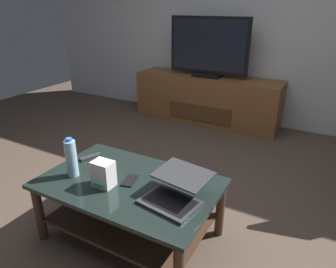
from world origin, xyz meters
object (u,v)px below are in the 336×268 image
object	(u,v)px
laptop	(175,191)
water_bottle_near	(71,158)
cell_phone	(130,181)
television	(208,48)
media_cabinet	(206,99)
router_box	(103,174)
coffee_table	(130,199)
tv_remote	(91,157)

from	to	relation	value
laptop	water_bottle_near	world-z (taller)	water_bottle_near
cell_phone	television	bearing A→B (deg)	86.82
media_cabinet	router_box	distance (m)	2.49
laptop	cell_phone	world-z (taller)	laptop
coffee_table	router_box	size ratio (longest dim) A/B	6.73
laptop	tv_remote	bearing A→B (deg)	168.75
coffee_table	media_cabinet	distance (m)	2.39
water_bottle_near	media_cabinet	bearing A→B (deg)	91.09
router_box	cell_phone	world-z (taller)	router_box
television	router_box	xyz separation A→B (m)	(0.31, -2.44, -0.45)
television	router_box	bearing A→B (deg)	-82.82
laptop	water_bottle_near	xyz separation A→B (m)	(-0.72, -0.08, 0.07)
coffee_table	tv_remote	bearing A→B (deg)	163.47
media_cabinet	laptop	xyz separation A→B (m)	(0.77, -2.38, 0.19)
router_box	tv_remote	distance (m)	0.41
router_box	laptop	bearing A→B (deg)	9.96
cell_phone	tv_remote	distance (m)	0.46
coffee_table	tv_remote	distance (m)	0.48
media_cabinet	router_box	xyz separation A→B (m)	(0.31, -2.46, 0.21)
coffee_table	media_cabinet	world-z (taller)	media_cabinet
laptop	water_bottle_near	bearing A→B (deg)	-173.42
coffee_table	television	xyz separation A→B (m)	(-0.42, 2.34, 0.67)
cell_phone	tv_remote	xyz separation A→B (m)	(-0.44, 0.12, 0.01)
laptop	cell_phone	size ratio (longest dim) A/B	2.89
media_cabinet	television	size ratio (longest dim) A/B	1.85
television	router_box	size ratio (longest dim) A/B	6.10
laptop	water_bottle_near	distance (m)	0.73
water_bottle_near	cell_phone	size ratio (longest dim) A/B	1.93
tv_remote	television	bearing A→B (deg)	112.93
television	router_box	world-z (taller)	television
water_bottle_near	tv_remote	xyz separation A→B (m)	(-0.07, 0.24, -0.12)
coffee_table	tv_remote	world-z (taller)	tv_remote
tv_remote	media_cabinet	bearing A→B (deg)	112.93
media_cabinet	cell_phone	size ratio (longest dim) A/B	13.69
laptop	router_box	distance (m)	0.47
router_box	water_bottle_near	distance (m)	0.26
laptop	router_box	bearing A→B (deg)	-170.04
coffee_table	cell_phone	world-z (taller)	cell_phone
television	tv_remote	xyz separation A→B (m)	(-0.02, -2.21, -0.53)
media_cabinet	cell_phone	xyz separation A→B (m)	(0.42, -2.35, 0.13)
coffee_table	water_bottle_near	world-z (taller)	water_bottle_near
water_bottle_near	coffee_table	bearing A→B (deg)	16.57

